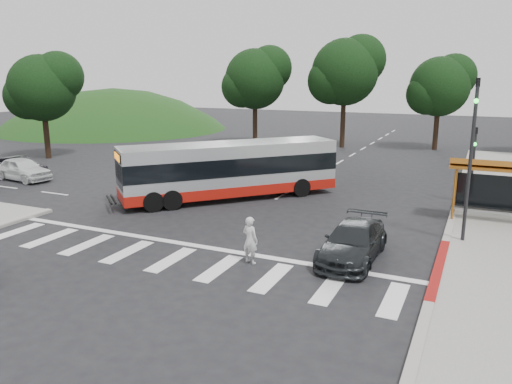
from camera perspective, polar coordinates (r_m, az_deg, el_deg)
The scene contains 18 objects.
ground at distance 22.75m, azimuth -2.58°, elevation -3.63°, with size 140.00×140.00×0.00m, color black.
sidewalk_east at distance 28.13m, azimuth 25.97°, elevation -1.56°, with size 4.00×40.00×0.12m, color gray.
curb_east at distance 28.12m, azimuth 21.92°, elevation -1.14°, with size 0.30×40.00×0.15m, color #9E9991.
curb_east_red at distance 18.55m, azimuth 20.13°, elevation -8.21°, with size 0.32×6.00×0.15m, color maroon.
hillside_nw at distance 65.13m, azimuth -15.78°, elevation 6.96°, with size 44.00×44.00×10.00m, color #163C13.
crosswalk_ladder at distance 18.69m, azimuth -9.66°, elevation -7.62°, with size 18.00×2.60×0.01m, color silver.
bus_shelter at distance 24.82m, azimuth 26.12°, elevation 2.02°, with size 4.20×1.60×2.86m.
traffic_signal_ne_tall at distance 21.01m, azimuth 23.42°, elevation 4.70°, with size 0.18×0.37×6.50m.
traffic_signal_ne_short at distance 28.13m, azimuth 23.61°, elevation 3.71°, with size 0.18×0.37×4.00m.
tree_north_a at distance 46.94m, azimuth 10.24°, elevation 13.46°, with size 6.60×6.15×10.17m.
tree_north_b at distance 47.57m, azimuth 20.33°, elevation 11.33°, with size 5.72×5.33×8.43m.
tree_north_c at distance 47.76m, azimuth 0.01°, elevation 12.90°, with size 6.16×5.74×9.30m.
tree_west_a at distance 43.41m, azimuth -23.14°, elevation 10.99°, with size 5.72×5.33×8.43m.
transit_bus at distance 27.10m, azimuth -2.99°, elevation 2.42°, with size 2.54×11.73×3.03m, color #A7A9AB, non-canonical shape.
pedestrian at distance 17.85m, azimuth -0.67°, elevation -5.51°, with size 0.63×0.41×1.73m, color silver.
dark_sedan at distance 18.60m, azimuth 11.03°, elevation -5.61°, with size 1.88×4.61×1.34m, color #222527.
west_car_white at distance 35.18m, azimuth -25.12°, elevation 2.39°, with size 1.73×4.29×1.46m, color silver.
west_car_black at distance 36.54m, azimuth -25.48°, elevation 2.60°, with size 1.38×3.96×1.31m, color black.
Camera 1 is at (10.01, -19.33, 6.62)m, focal length 35.00 mm.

